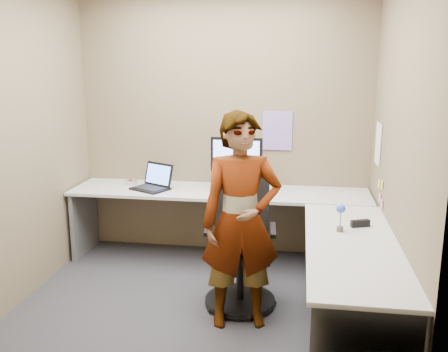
% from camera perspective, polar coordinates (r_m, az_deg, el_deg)
% --- Properties ---
extents(ground, '(3.00, 3.00, 0.00)m').
position_cam_1_polar(ground, '(4.33, -2.75, -14.35)').
color(ground, '#26262B').
rests_on(ground, ground).
extents(wall_back, '(3.00, 0.00, 3.00)m').
position_cam_1_polar(wall_back, '(5.16, -0.02, 5.91)').
color(wall_back, brown).
rests_on(wall_back, ground).
extents(wall_right, '(0.00, 2.70, 2.70)m').
position_cam_1_polar(wall_right, '(3.88, 19.30, 2.81)').
color(wall_right, brown).
rests_on(wall_right, ground).
extents(wall_left, '(0.00, 2.70, 2.70)m').
position_cam_1_polar(wall_left, '(4.45, -22.28, 3.79)').
color(wall_left, brown).
rests_on(wall_left, ground).
extents(desk, '(2.98, 2.58, 0.73)m').
position_cam_1_polar(desk, '(4.39, 3.80, -5.60)').
color(desk, '#B3B3B3').
rests_on(desk, ground).
extents(paper_ream, '(0.32, 0.24, 0.06)m').
position_cam_1_polar(paper_ream, '(4.89, 1.38, -1.53)').
color(paper_ream, red).
rests_on(paper_ream, desk).
extents(monitor, '(0.50, 0.15, 0.48)m').
position_cam_1_polar(monitor, '(4.84, 1.43, 2.12)').
color(monitor, black).
rests_on(monitor, paper_ream).
extents(laptop, '(0.45, 0.42, 0.25)m').
position_cam_1_polar(laptop, '(5.07, -8.03, -0.74)').
color(laptop, black).
rests_on(laptop, desk).
extents(trackball_mouse, '(0.12, 0.08, 0.07)m').
position_cam_1_polar(trackball_mouse, '(5.28, -10.59, -0.73)').
color(trackball_mouse, '#B7B7BC').
rests_on(trackball_mouse, desk).
extents(origami, '(0.10, 0.10, 0.06)m').
position_cam_1_polar(origami, '(4.87, 1.83, -1.60)').
color(origami, white).
rests_on(origami, desk).
extents(stapler, '(0.15, 0.09, 0.05)m').
position_cam_1_polar(stapler, '(4.03, 15.30, -5.24)').
color(stapler, black).
rests_on(stapler, desk).
extents(flower, '(0.07, 0.07, 0.22)m').
position_cam_1_polar(flower, '(3.85, 13.19, -4.17)').
color(flower, brown).
rests_on(flower, desk).
extents(calendar_purple, '(0.30, 0.01, 0.40)m').
position_cam_1_polar(calendar_purple, '(5.10, 6.10, 5.19)').
color(calendar_purple, '#846BB7').
rests_on(calendar_purple, wall_back).
extents(calendar_white, '(0.01, 0.28, 0.38)m').
position_cam_1_polar(calendar_white, '(4.77, 17.21, 3.53)').
color(calendar_white, white).
rests_on(calendar_white, wall_right).
extents(sticky_note_a, '(0.01, 0.07, 0.07)m').
position_cam_1_polar(sticky_note_a, '(4.49, 17.57, -0.97)').
color(sticky_note_a, '#F2E059').
rests_on(sticky_note_a, wall_right).
extents(sticky_note_b, '(0.01, 0.07, 0.07)m').
position_cam_1_polar(sticky_note_b, '(4.57, 17.37, -2.41)').
color(sticky_note_b, pink).
rests_on(sticky_note_b, wall_right).
extents(sticky_note_c, '(0.01, 0.07, 0.07)m').
position_cam_1_polar(sticky_note_c, '(4.46, 17.57, -3.06)').
color(sticky_note_c, pink).
rests_on(sticky_note_c, wall_right).
extents(sticky_note_d, '(0.01, 0.07, 0.07)m').
position_cam_1_polar(sticky_note_d, '(4.64, 17.28, -0.89)').
color(sticky_note_d, '#F2E059').
rests_on(sticky_note_d, wall_right).
extents(office_chair, '(0.58, 0.58, 1.10)m').
position_cam_1_polar(office_chair, '(4.18, 1.92, -8.60)').
color(office_chair, black).
rests_on(office_chair, ground).
extents(person, '(0.68, 0.52, 1.64)m').
position_cam_1_polar(person, '(3.73, 1.96, -5.22)').
color(person, '#999399').
rests_on(person, ground).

